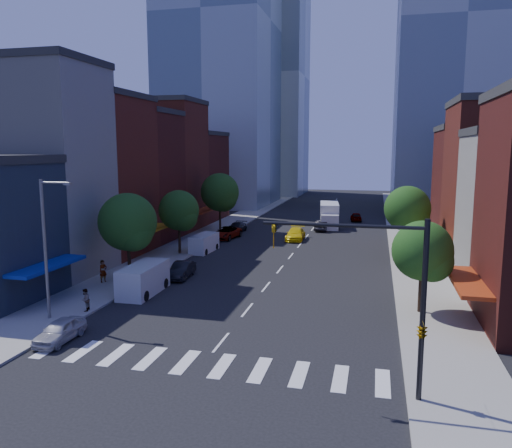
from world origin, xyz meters
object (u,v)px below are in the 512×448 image
Objects in this scene: traffic_car_oncoming at (323,225)px; traffic_car_far at (356,217)px; parked_car_rear at (237,228)px; cargo_van_far at (204,243)px; parked_car_front at (60,331)px; parked_car_second at (182,270)px; pedestrian_near at (103,271)px; taxi at (296,234)px; parked_car_third at (226,233)px; pedestrian_far at (85,300)px; cargo_van_near at (143,280)px; box_truck at (329,216)px.

traffic_car_oncoming is 1.10× the size of traffic_car_far.
traffic_car_far is (4.01, 10.20, -0.04)m from traffic_car_oncoming.
parked_car_rear is 0.99× the size of cargo_van_far.
parked_car_front is 25.89m from cargo_van_far.
traffic_car_oncoming is (9.20, 28.04, 0.03)m from parked_car_second.
cargo_van_far is 14.59m from pedestrian_near.
taxi reaches higher than traffic_car_far.
parked_car_front is 38.90m from parked_car_rear.
traffic_car_oncoming is (10.61, 43.13, 0.07)m from parked_car_front.
pedestrian_far reaches higher than parked_car_third.
pedestrian_near is (-4.49, 1.92, -0.05)m from cargo_van_near.
pedestrian_far reaches higher than parked_car_second.
cargo_van_near is at bearing 87.51° from parked_car_front.
traffic_car_far is 51.09m from pedestrian_far.
parked_car_second is 0.82× the size of taxi.
cargo_van_far is 31.29m from traffic_car_far.
traffic_car_far is 2.53× the size of pedestrian_far.
taxi is 1.17× the size of traffic_car_oncoming.
pedestrian_near reaches higher than parked_car_second.
traffic_car_far is 7.72m from box_truck.
parked_car_second is 2.68× the size of pedestrian_far.
cargo_van_near is (-1.06, -5.22, 0.44)m from parked_car_second.
parked_car_second is 40.46m from traffic_car_far.
cargo_van_far is 2.48× the size of pedestrian_near.
taxi is at bearing 51.42° from cargo_van_far.
pedestrian_near reaches higher than parked_car_rear.
traffic_car_oncoming is at bearing 4.01° from pedestrian_near.
pedestrian_near reaches higher than pedestrian_far.
box_truck is (11.54, 7.61, 0.93)m from parked_car_rear.
pedestrian_far is (-1.00, -34.08, 0.26)m from parked_car_rear.
cargo_van_near is at bearing -105.45° from parked_car_second.
parked_car_rear is 13.01m from cargo_van_far.
cargo_van_far is at bearing 95.48° from parked_car_second.
pedestrian_near is (-18.76, -41.55, 0.40)m from traffic_car_far.
cargo_van_far is at bearing 91.80° from cargo_van_near.
box_truck is at bearing -92.91° from traffic_car_oncoming.
pedestrian_far reaches higher than taxi.
parked_car_second is 19.06m from parked_car_third.
traffic_car_oncoming is 10.96m from traffic_car_far.
taxi is at bearing -111.46° from box_truck.
pedestrian_far is (-16.01, -48.52, 0.26)m from traffic_car_far.
traffic_car_oncoming is (11.00, 4.24, 0.05)m from parked_car_rear.
parked_car_rear is 1.16× the size of traffic_car_far.
cargo_van_near is 26.54m from taxi.
parked_car_second is 29.51m from traffic_car_oncoming.
parked_car_third reaches higher than parked_car_front.
parked_car_rear is at bearing 38.49° from traffic_car_far.
parked_car_rear is 34.10m from pedestrian_far.
cargo_van_near is at bearing -112.79° from box_truck.
pedestrian_near is (-12.25, -23.45, 0.34)m from taxi.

